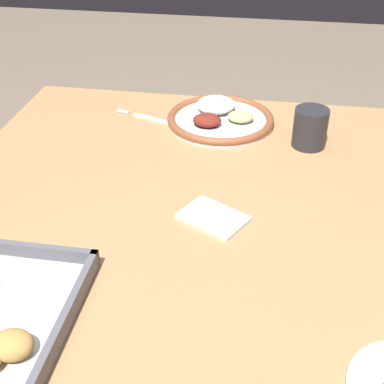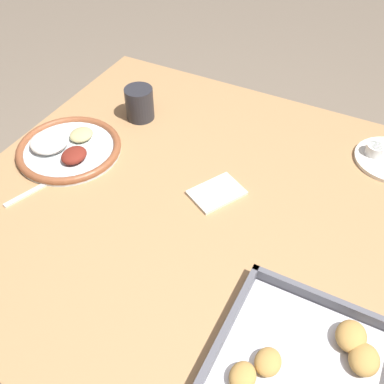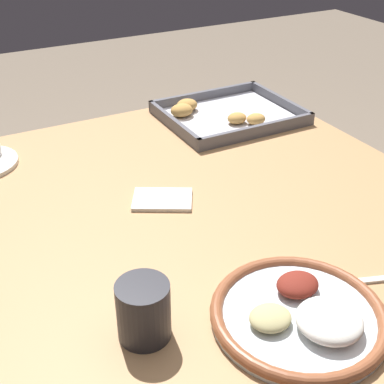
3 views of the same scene
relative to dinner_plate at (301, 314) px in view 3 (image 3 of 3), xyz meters
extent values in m
cube|color=#AD7F51|center=(0.02, 0.37, -0.03)|extent=(1.03, 1.05, 0.03)
cylinder|color=#AD7F51|center=(0.48, 0.84, -0.41)|extent=(0.06, 0.06, 0.73)
cylinder|color=silver|center=(0.00, 0.00, -0.01)|extent=(0.27, 0.27, 0.01)
torus|color=brown|center=(0.00, 0.00, 0.00)|extent=(0.27, 0.27, 0.02)
ellipsoid|color=white|center=(0.02, -0.04, 0.02)|extent=(0.10, 0.10, 0.03)
ellipsoid|color=maroon|center=(0.03, 0.05, 0.01)|extent=(0.07, 0.06, 0.03)
ellipsoid|color=tan|center=(-0.05, 0.01, 0.01)|extent=(0.06, 0.06, 0.02)
cube|color=silver|center=(0.15, 0.02, -0.01)|extent=(0.15, 0.06, 0.00)
cube|color=#595960|center=(0.31, 0.72, -0.01)|extent=(0.36, 0.29, 0.01)
cube|color=silver|center=(0.31, 0.72, -0.01)|extent=(0.33, 0.27, 0.00)
cube|color=#595960|center=(0.31, 0.58, 0.01)|extent=(0.36, 0.01, 0.03)
cube|color=#595960|center=(0.31, 0.86, 0.01)|extent=(0.36, 0.01, 0.03)
cube|color=#595960|center=(0.14, 0.72, 0.01)|extent=(0.01, 0.29, 0.03)
cube|color=#595960|center=(0.48, 0.72, 0.01)|extent=(0.01, 0.29, 0.03)
ellipsoid|color=#C18E47|center=(0.20, 0.78, 0.01)|extent=(0.06, 0.05, 0.03)
ellipsoid|color=#C18E47|center=(0.23, 0.81, 0.01)|extent=(0.06, 0.05, 0.03)
ellipsoid|color=#C18E47|center=(0.30, 0.66, 0.01)|extent=(0.05, 0.04, 0.03)
ellipsoid|color=#C18E47|center=(0.35, 0.64, 0.01)|extent=(0.05, 0.04, 0.03)
cylinder|color=#28282D|center=(-0.22, 0.09, 0.03)|extent=(0.08, 0.08, 0.09)
cube|color=silver|center=(-0.04, 0.41, -0.01)|extent=(0.15, 0.13, 0.01)
camera|label=1|loc=(-0.13, 1.22, 0.60)|focal=50.00mm
camera|label=2|loc=(0.66, 0.70, 0.74)|focal=42.00mm
camera|label=3|loc=(-0.43, -0.45, 0.57)|focal=50.00mm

